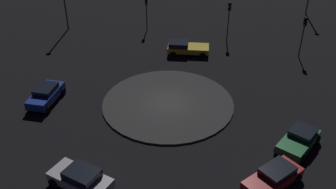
% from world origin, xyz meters
% --- Properties ---
extents(ground_plane, '(117.96, 117.96, 0.00)m').
position_xyz_m(ground_plane, '(0.00, 0.00, 0.00)').
color(ground_plane, black).
extents(roundabout_island, '(11.21, 11.21, 0.15)m').
position_xyz_m(roundabout_island, '(0.00, 0.00, 0.08)').
color(roundabout_island, '#383838').
rests_on(roundabout_island, ground_plane).
extents(car_silver, '(3.91, 4.42, 1.52)m').
position_xyz_m(car_silver, '(9.09, -6.55, 0.80)').
color(car_silver, silver).
rests_on(car_silver, ground_plane).
extents(car_red, '(3.67, 4.48, 1.31)m').
position_xyz_m(car_red, '(10.16, 5.74, 0.71)').
color(car_red, red).
rests_on(car_red, ground_plane).
extents(car_green, '(4.00, 4.03, 1.35)m').
position_xyz_m(car_green, '(6.74, 8.81, 0.72)').
color(car_green, '#1E7238').
rests_on(car_green, ground_plane).
extents(car_yellow, '(2.81, 4.60, 1.34)m').
position_xyz_m(car_yellow, '(-9.38, 2.92, 0.70)').
color(car_yellow, gold).
rests_on(car_yellow, ground_plane).
extents(car_blue, '(4.28, 2.97, 1.46)m').
position_xyz_m(car_blue, '(-1.39, -10.34, 0.77)').
color(car_blue, '#1E38A5').
rests_on(car_blue, ground_plane).
extents(traffic_light_northwest, '(0.40, 0.37, 4.50)m').
position_xyz_m(traffic_light_northwest, '(-12.09, 8.00, 3.19)').
color(traffic_light_northwest, '#2D2D2D').
rests_on(traffic_light_northwest, ground_plane).
extents(traffic_light_west, '(0.36, 0.31, 4.06)m').
position_xyz_m(traffic_light_west, '(-16.04, -0.81, 2.90)').
color(traffic_light_west, '#2D2D2D').
rests_on(traffic_light_west, ground_plane).
extents(traffic_light_northwest_near, '(0.37, 0.40, 4.37)m').
position_xyz_m(traffic_light_northwest_near, '(-7.34, 14.54, 3.10)').
color(traffic_light_northwest_near, '#2D2D2D').
rests_on(traffic_light_northwest_near, ground_plane).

